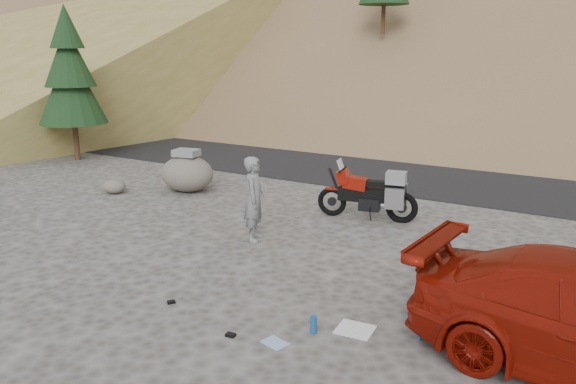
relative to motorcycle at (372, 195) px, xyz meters
name	(u,v)px	position (x,y,z in m)	size (l,w,h in m)	color
ground	(288,266)	(-0.16, -3.28, -0.57)	(140.00, 140.00, 0.00)	#44413F
road	(438,171)	(-0.16, 5.72, -0.57)	(120.00, 7.00, 0.05)	black
conifer_verge	(70,73)	(-11.16, 1.22, 2.32)	(2.20, 2.20, 5.04)	#392114
motorcycle	(372,195)	(0.00, 0.00, 0.00)	(2.22, 0.91, 1.33)	black
man	(255,239)	(-1.44, -2.42, -0.57)	(0.61, 0.40, 1.67)	gray
boulder	(187,173)	(-5.15, -0.14, -0.08)	(1.46, 1.24, 1.12)	#5B554E
small_rock	(114,186)	(-6.64, -1.30, -0.39)	(0.71, 0.66, 0.37)	#5B554E
gear_white_cloth	(355,329)	(1.78, -4.77, -0.56)	(0.49, 0.43, 0.02)	white
gear_blue_mat	(434,332)	(2.75, -4.44, -0.49)	(0.17, 0.17, 0.42)	#174B8D
gear_bottle	(313,325)	(1.33, -5.13, -0.45)	(0.09, 0.09, 0.25)	#174B8D
gear_funnel	(452,349)	(3.07, -4.75, -0.48)	(0.14, 0.14, 0.18)	red
gear_glove_a	(231,335)	(0.44, -5.77, -0.55)	(0.13, 0.09, 0.04)	black
gear_glove_b	(171,302)	(-0.91, -5.43, -0.55)	(0.11, 0.08, 0.04)	black
gear_blue_cloth	(275,343)	(1.04, -5.63, -0.56)	(0.32, 0.24, 0.01)	#8DABDA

